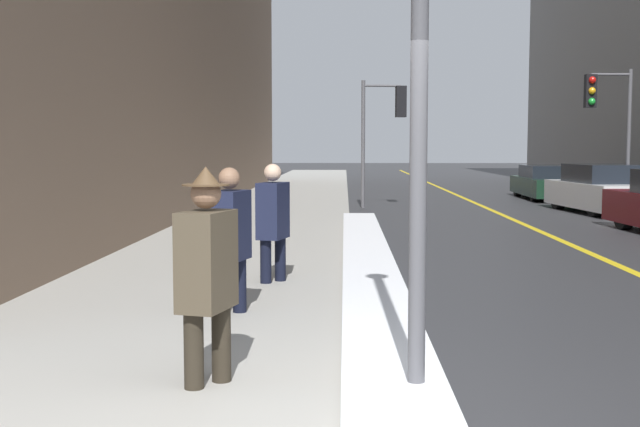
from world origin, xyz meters
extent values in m
cube|color=#9E9B93|center=(-2.00, 15.00, 0.01)|extent=(4.00, 80.00, 0.01)
cube|color=gold|center=(4.00, 15.00, 0.00)|extent=(0.16, 80.00, 0.00)
cube|color=white|center=(0.22, 6.59, 0.09)|extent=(0.74, 15.96, 0.17)
cube|color=#846B56|center=(-7.00, 20.00, 6.18)|extent=(6.00, 36.00, 12.36)
cylinder|color=#515156|center=(0.37, 0.59, 2.37)|extent=(0.12, 0.12, 4.73)
cylinder|color=#515156|center=(0.41, 18.39, 1.84)|extent=(0.11, 0.11, 3.68)
cylinder|color=#515156|center=(0.95, 18.46, 3.53)|extent=(1.10, 0.22, 0.07)
cube|color=black|center=(1.50, 18.54, 3.08)|extent=(0.32, 0.24, 0.90)
sphere|color=red|center=(1.48, 18.65, 3.36)|extent=(0.19, 0.19, 0.19)
sphere|color=orange|center=(1.48, 18.65, 3.08)|extent=(0.19, 0.19, 0.19)
sphere|color=green|center=(1.48, 18.65, 2.79)|extent=(0.19, 0.19, 0.19)
cylinder|color=#515156|center=(7.66, 17.46, 1.94)|extent=(0.11, 0.11, 3.89)
cylinder|color=#515156|center=(7.12, 17.42, 3.74)|extent=(1.10, 0.15, 0.07)
cube|color=black|center=(6.57, 17.38, 3.29)|extent=(0.31, 0.22, 0.90)
sphere|color=red|center=(6.58, 17.26, 3.58)|extent=(0.19, 0.19, 0.19)
sphere|color=orange|center=(6.58, 17.26, 3.29)|extent=(0.19, 0.19, 0.19)
sphere|color=green|center=(6.58, 17.26, 3.00)|extent=(0.19, 0.19, 0.19)
cylinder|color=#2A241B|center=(-1.06, 1.09, 0.42)|extent=(0.15, 0.15, 0.84)
cylinder|color=#2A241B|center=(-1.24, 0.91, 0.42)|extent=(0.15, 0.15, 0.84)
cube|color=#473D2D|center=(-1.15, 1.00, 0.95)|extent=(0.42, 0.57, 0.73)
sphere|color=#8C664C|center=(-1.15, 1.00, 1.45)|extent=(0.23, 0.23, 0.23)
cylinder|color=#4C3823|center=(-1.15, 1.00, 1.51)|extent=(0.35, 0.35, 0.01)
cone|color=#4C3823|center=(-1.15, 1.00, 1.58)|extent=(0.22, 0.22, 0.14)
cylinder|color=black|center=(-1.25, 3.63, 0.42)|extent=(0.15, 0.15, 0.84)
cylinder|color=black|center=(-1.43, 3.44, 0.42)|extent=(0.15, 0.15, 0.84)
cube|color=#191E38|center=(-1.34, 3.54, 0.96)|extent=(0.42, 0.57, 0.74)
sphere|color=#8C664C|center=(-1.34, 3.54, 1.46)|extent=(0.23, 0.23, 0.23)
cylinder|color=black|center=(-0.98, 5.66, 0.42)|extent=(0.15, 0.15, 0.84)
cylinder|color=black|center=(-1.15, 5.47, 0.42)|extent=(0.15, 0.15, 0.84)
cube|color=#191E38|center=(-1.07, 5.56, 0.95)|extent=(0.42, 0.57, 0.73)
sphere|color=beige|center=(-1.07, 5.56, 1.45)|extent=(0.23, 0.23, 0.23)
cube|color=black|center=(-0.97, 5.90, 0.80)|extent=(0.15, 0.24, 0.28)
cylinder|color=black|center=(5.89, 12.53, 0.33)|extent=(0.25, 0.67, 0.66)
cube|color=silver|center=(6.89, 16.94, 0.48)|extent=(2.27, 4.29, 0.68)
cube|color=black|center=(6.90, 16.84, 1.06)|extent=(1.93, 2.31, 0.49)
cylinder|color=black|center=(5.97, 18.13, 0.31)|extent=(0.30, 0.64, 0.62)
cylinder|color=black|center=(7.56, 18.29, 0.31)|extent=(0.30, 0.64, 0.62)
cylinder|color=black|center=(6.23, 15.59, 0.31)|extent=(0.30, 0.64, 0.62)
cube|color=black|center=(6.85, 22.62, 0.43)|extent=(1.93, 4.58, 0.59)
cube|color=black|center=(6.85, 22.51, 0.93)|extent=(1.74, 2.40, 0.42)
cylinder|color=black|center=(6.09, 24.04, 0.31)|extent=(0.22, 0.62, 0.61)
cylinder|color=black|center=(7.67, 24.01, 0.31)|extent=(0.22, 0.62, 0.61)
cylinder|color=black|center=(6.03, 21.23, 0.31)|extent=(0.22, 0.62, 0.61)
cylinder|color=black|center=(7.61, 21.20, 0.31)|extent=(0.22, 0.62, 0.61)
camera|label=1|loc=(-0.13, -4.85, 1.80)|focal=45.00mm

